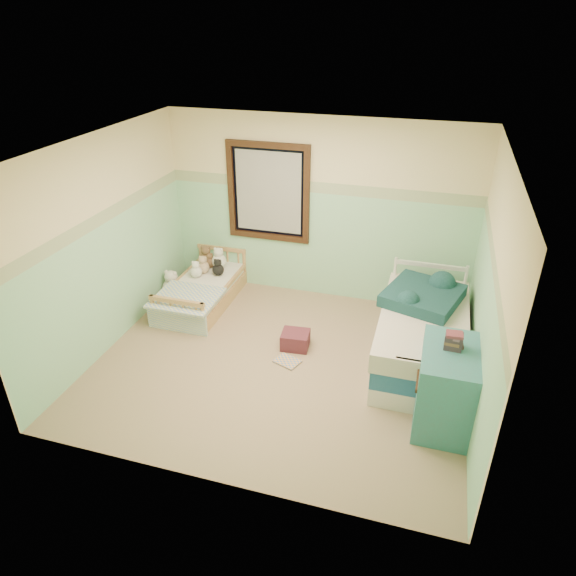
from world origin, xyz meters
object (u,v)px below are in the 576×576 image
(toddler_bed_frame, at_px, (203,296))
(red_pillow, at_px, (295,340))
(plush_floor_cream, at_px, (172,288))
(floor_book, at_px, (287,361))
(twin_bed_frame, at_px, (419,355))
(plush_floor_tan, at_px, (172,308))
(dresser, at_px, (446,387))

(toddler_bed_frame, relative_size, red_pillow, 4.63)
(plush_floor_cream, relative_size, floor_book, 1.01)
(toddler_bed_frame, distance_m, floor_book, 1.84)
(red_pillow, xyz_separation_m, floor_book, (-0.00, -0.33, -0.09))
(red_pillow, relative_size, floor_book, 1.17)
(twin_bed_frame, xyz_separation_m, red_pillow, (-1.46, -0.10, -0.01))
(plush_floor_tan, distance_m, red_pillow, 1.80)
(toddler_bed_frame, height_order, red_pillow, red_pillow)
(plush_floor_tan, height_order, dresser, dresser)
(red_pillow, distance_m, floor_book, 0.34)
(twin_bed_frame, bearing_deg, dresser, -73.23)
(dresser, bearing_deg, toddler_bed_frame, 155.42)
(twin_bed_frame, relative_size, dresser, 2.18)
(toddler_bed_frame, relative_size, dresser, 1.81)
(floor_book, bearing_deg, plush_floor_tan, -176.97)
(plush_floor_cream, xyz_separation_m, twin_bed_frame, (3.48, -0.60, -0.03))
(twin_bed_frame, bearing_deg, red_pillow, -176.06)
(plush_floor_cream, distance_m, plush_floor_tan, 0.52)
(plush_floor_cream, bearing_deg, dresser, -21.96)
(dresser, bearing_deg, red_pillow, 154.83)
(plush_floor_tan, bearing_deg, red_pillow, -7.42)
(plush_floor_tan, relative_size, twin_bed_frame, 0.12)
(plush_floor_tan, relative_size, red_pillow, 0.70)
(red_pillow, bearing_deg, floor_book, -90.50)
(red_pillow, bearing_deg, toddler_bed_frame, 156.09)
(floor_book, bearing_deg, plush_floor_cream, 173.55)
(twin_bed_frame, height_order, floor_book, twin_bed_frame)
(twin_bed_frame, distance_m, red_pillow, 1.47)
(toddler_bed_frame, height_order, twin_bed_frame, twin_bed_frame)
(plush_floor_tan, bearing_deg, plush_floor_cream, 116.83)
(twin_bed_frame, relative_size, floor_book, 6.55)
(plush_floor_tan, height_order, twin_bed_frame, plush_floor_tan)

